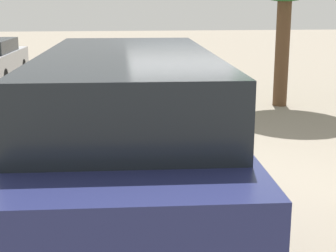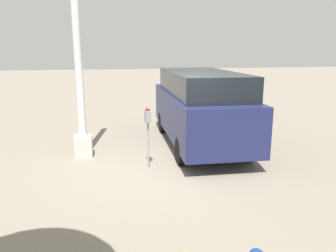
{
  "view_description": "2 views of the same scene",
  "coord_description": "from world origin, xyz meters",
  "px_view_note": "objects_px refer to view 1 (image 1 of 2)",
  "views": [
    {
      "loc": [
        6.95,
        -1.51,
        2.65
      ],
      "look_at": [
        0.01,
        -0.72,
        0.94
      ],
      "focal_mm": 55.0,
      "sensor_mm": 36.0,
      "label": 1
    },
    {
      "loc": [
        -7.23,
        1.37,
        2.71
      ],
      "look_at": [
        -0.27,
        -0.02,
        1.05
      ],
      "focal_mm": 35.0,
      "sensor_mm": 36.0,
      "label": 2
    }
  ],
  "objects_px": {
    "parking_meter_far": "(189,67)",
    "parked_van": "(129,144)",
    "fire_hydrant": "(205,99)",
    "parking_meter_near": "(246,115)"
  },
  "relations": [
    {
      "from": "parking_meter_near",
      "to": "parked_van",
      "type": "distance_m",
      "value": 2.37
    },
    {
      "from": "parked_van",
      "to": "fire_hydrant",
      "type": "relative_size",
      "value": 6.19
    },
    {
      "from": "parked_van",
      "to": "fire_hydrant",
      "type": "height_order",
      "value": "parked_van"
    },
    {
      "from": "parking_meter_near",
      "to": "fire_hydrant",
      "type": "xyz_separation_m",
      "value": [
        -4.59,
        0.27,
        -0.63
      ]
    },
    {
      "from": "parked_van",
      "to": "fire_hydrant",
      "type": "bearing_deg",
      "value": 164.56
    },
    {
      "from": "fire_hydrant",
      "to": "parked_van",
      "type": "bearing_deg",
      "value": -17.77
    },
    {
      "from": "fire_hydrant",
      "to": "parking_meter_far",
      "type": "bearing_deg",
      "value": -165.11
    },
    {
      "from": "parking_meter_far",
      "to": "parked_van",
      "type": "height_order",
      "value": "parked_van"
    },
    {
      "from": "parking_meter_far",
      "to": "parking_meter_near",
      "type": "bearing_deg",
      "value": -7.87
    },
    {
      "from": "parking_meter_near",
      "to": "parking_meter_far",
      "type": "xyz_separation_m",
      "value": [
        -5.48,
        0.03,
        0.0
      ]
    }
  ]
}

